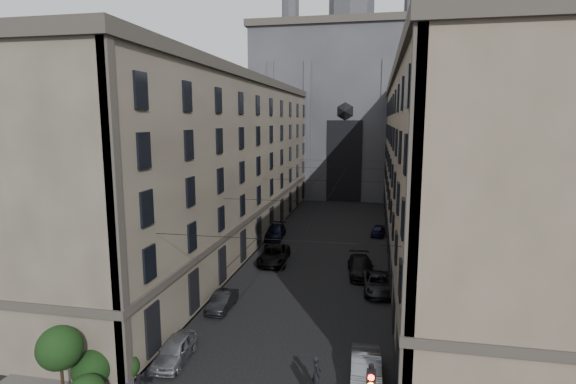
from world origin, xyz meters
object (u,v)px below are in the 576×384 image
Objects in this scene: car_left_near at (175,350)px; car_left_midfar at (274,255)px; gothic_tower at (349,100)px; car_left_far at (275,232)px; car_right_near at (366,369)px; car_right_midnear at (378,283)px; car_right_far at (378,230)px; car_left_midnear at (222,301)px; car_right_midfar at (361,267)px; pedestrian at (317,373)px.

car_left_near is 19.20m from car_left_midfar.
car_left_midfar is at bearing -95.15° from gothic_tower.
car_left_midfar reaches higher than car_left_far.
car_right_midnear is at bearing 85.29° from car_right_near.
gothic_tower reaches higher than car_right_near.
car_right_far is at bearing 13.88° from car_left_far.
car_left_near is 7.56m from car_left_midnear.
car_right_midfar is at bearing 43.98° from car_left_midnear.
car_left_midfar is 9.48m from car_left_far.
gothic_tower is 9.82× the size of car_left_midfar.
gothic_tower reaches higher than car_left_near.
car_left_near is 2.11× the size of pedestrian.
pedestrian reaches higher than car_right_midnear.
car_right_midnear is 18.70m from car_right_far.
car_right_midfar is (10.15, 17.15, 0.10)m from car_left_near.
car_left_near is at bearing -91.93° from car_left_midnear.
car_left_midfar is 3.01× the size of pedestrian.
pedestrian is at bearing -101.51° from car_right_midfar.
pedestrian reaches higher than car_right_far.
car_right_midfar is at bearing -84.80° from gothic_tower.
gothic_tower is at bearing 77.80° from car_left_far.
car_right_far is at bearing -26.71° from pedestrian.
car_left_near is 11.07m from car_right_near.
gothic_tower reaches higher than car_right_far.
car_right_midfar is (-1.51, 3.79, 0.08)m from car_right_midnear.
car_right_midfar reaches higher than car_right_far.
gothic_tower is 68.13m from car_left_near.
car_left_midfar is at bearing 82.71° from car_left_near.
car_left_far is at bearing 97.86° from car_left_midfar.
pedestrian is (9.01, -29.66, 0.22)m from car_left_far.
car_left_midnear is 12.11m from pedestrian.
car_left_far is at bearing -4.37° from pedestrian.
car_left_midfar is at bearing 114.36° from car_right_near.
gothic_tower reaches higher than car_left_midnear.
pedestrian is at bearing -107.52° from car_right_midnear.
car_left_near is 0.79× the size of car_right_midnear.
car_right_near is 32.04m from car_right_far.
car_left_midnear is at bearing -90.80° from car_left_far.
car_left_midfar is (-4.20, -46.56, -16.98)m from gothic_tower.
car_right_far is (5.98, -33.66, -17.16)m from gothic_tower.
car_left_near is 34.12m from car_right_far.
car_right_midnear is at bearing 46.14° from car_left_near.
car_left_near is at bearing -98.90° from car_left_midfar.
car_right_far is (1.56, 14.90, -0.17)m from car_right_midfar.
car_right_near is at bearing -83.95° from car_right_far.
gothic_tower is 60.87m from car_left_midnear.
car_right_midnear is at bearing 26.83° from car_left_midnear.
car_right_near is 2.83m from pedestrian.
car_left_far is at bearing 109.97° from car_right_near.
car_right_midfar reaches higher than car_left_far.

